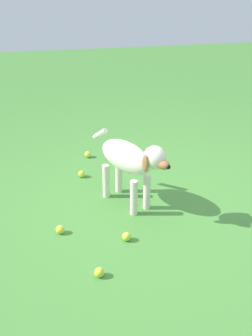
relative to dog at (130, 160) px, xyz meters
The scene contains 7 objects.
ground 0.48m from the dog, 129.63° to the right, with size 14.00×14.00×0.00m, color #478438.
dog is the anchor object (origin of this frame).
tennis_ball_0 0.77m from the dog, 115.89° to the left, with size 0.07×0.07×0.07m, color yellow.
tennis_ball_1 1.10m from the dog, 12.52° to the left, with size 0.07×0.07×0.07m, color #D5DE38.
tennis_ball_2 0.99m from the dog, 154.80° to the left, with size 0.07×0.07×0.07m, color #CED633.
tennis_ball_3 0.77m from the dog, 30.08° to the left, with size 0.07×0.07×0.07m, color #C6D334.
tennis_ball_4 0.63m from the dog, 164.41° to the left, with size 0.07×0.07×0.07m, color #BFD938.
Camera 1 is at (-2.81, 0.86, 1.86)m, focal length 45.22 mm.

